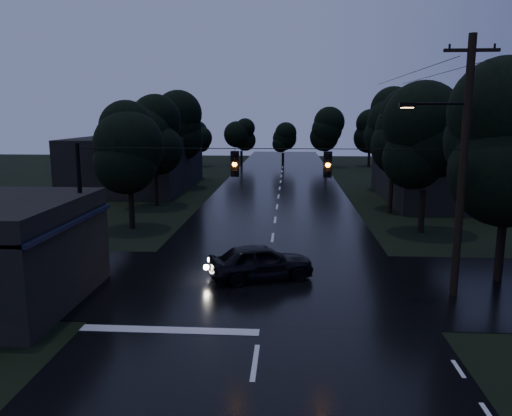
# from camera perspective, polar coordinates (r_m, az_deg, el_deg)

# --- Properties ---
(main_road) EXTENTS (12.00, 120.00, 0.02)m
(main_road) POSITION_cam_1_polar(r_m,az_deg,el_deg) (39.01, 2.42, 0.11)
(main_road) COLOR black
(main_road) RESTS_ON ground
(cross_street) EXTENTS (60.00, 9.00, 0.02)m
(cross_street) POSITION_cam_1_polar(r_m,az_deg,el_deg) (21.57, 1.18, -8.58)
(cross_street) COLOR black
(cross_street) RESTS_ON ground
(building_far_right) EXTENTS (10.00, 14.00, 4.40)m
(building_far_right) POSITION_cam_1_polar(r_m,az_deg,el_deg) (44.59, 20.91, 3.60)
(building_far_right) COLOR black
(building_far_right) RESTS_ON ground
(building_far_left) EXTENTS (10.00, 16.00, 5.00)m
(building_far_left) POSITION_cam_1_polar(r_m,az_deg,el_deg) (50.81, -13.31, 5.12)
(building_far_left) COLOR black
(building_far_left) RESTS_ON ground
(utility_pole_main) EXTENTS (3.50, 0.30, 10.00)m
(utility_pole_main) POSITION_cam_1_polar(r_m,az_deg,el_deg) (20.49, 22.35, 4.69)
(utility_pole_main) COLOR black
(utility_pole_main) RESTS_ON ground
(utility_pole_far) EXTENTS (2.00, 0.30, 7.50)m
(utility_pole_far) POSITION_cam_1_polar(r_m,az_deg,el_deg) (37.23, 15.32, 5.27)
(utility_pole_far) COLOR black
(utility_pole_far) RESTS_ON ground
(anchor_pole_left) EXTENTS (0.18, 0.18, 6.00)m
(anchor_pole_left) POSITION_cam_1_polar(r_m,az_deg,el_deg) (21.50, -19.32, -0.96)
(anchor_pole_left) COLOR black
(anchor_pole_left) RESTS_ON ground
(span_signals) EXTENTS (15.00, 0.37, 1.12)m
(span_signals) POSITION_cam_1_polar(r_m,az_deg,el_deg) (19.43, 2.75, 5.15)
(span_signals) COLOR black
(span_signals) RESTS_ON ground
(tree_corner_near) EXTENTS (4.48, 4.48, 9.44)m
(tree_corner_near) POSITION_cam_1_polar(r_m,az_deg,el_deg) (23.22, 27.04, 6.76)
(tree_corner_near) COLOR black
(tree_corner_near) RESTS_ON ground
(tree_left_a) EXTENTS (3.92, 3.92, 8.26)m
(tree_left_a) POSITION_cam_1_polar(r_m,az_deg,el_deg) (31.99, -14.35, 6.96)
(tree_left_a) COLOR black
(tree_left_a) RESTS_ON ground
(tree_left_b) EXTENTS (4.20, 4.20, 8.85)m
(tree_left_b) POSITION_cam_1_polar(r_m,az_deg,el_deg) (39.80, -11.62, 8.26)
(tree_left_b) COLOR black
(tree_left_b) RESTS_ON ground
(tree_left_c) EXTENTS (4.48, 4.48, 9.44)m
(tree_left_c) POSITION_cam_1_polar(r_m,az_deg,el_deg) (49.63, -9.23, 9.19)
(tree_left_c) COLOR black
(tree_left_c) RESTS_ON ground
(tree_right_a) EXTENTS (4.20, 4.20, 8.85)m
(tree_right_a) POSITION_cam_1_polar(r_m,az_deg,el_deg) (31.44, 18.88, 7.35)
(tree_right_a) COLOR black
(tree_right_a) RESTS_ON ground
(tree_right_b) EXTENTS (4.48, 4.48, 9.44)m
(tree_right_b) POSITION_cam_1_polar(r_m,az_deg,el_deg) (39.33, 16.77, 8.55)
(tree_right_b) COLOR black
(tree_right_b) RESTS_ON ground
(tree_right_c) EXTENTS (4.76, 4.76, 10.03)m
(tree_right_c) POSITION_cam_1_polar(r_m,az_deg,el_deg) (49.24, 14.90, 9.40)
(tree_right_c) COLOR black
(tree_right_c) RESTS_ON ground
(car) EXTENTS (4.92, 3.23, 1.56)m
(car) POSITION_cam_1_polar(r_m,az_deg,el_deg) (21.89, 0.56, -6.15)
(car) COLOR black
(car) RESTS_ON ground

